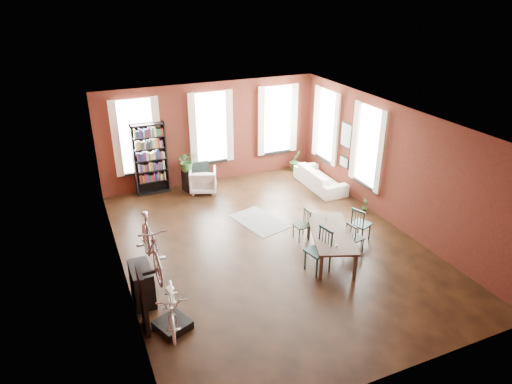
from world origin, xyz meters
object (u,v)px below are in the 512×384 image
dining_table (330,244)px  bike_trainer (173,325)px  bookshelf (150,159)px  dining_chair_d (361,224)px  dining_chair_c (355,238)px  dining_chair_a (318,251)px  console_table (142,284)px  dining_chair_b (302,225)px  cream_sofa (320,175)px  bicycle_floor (171,288)px  plant_stand (189,181)px  white_armchair (203,179)px

dining_table → bike_trainer: dining_table is taller
bookshelf → dining_table: bearing=-59.7°
dining_chair_d → bike_trainer: size_ratio=1.56×
dining_table → dining_chair_c: size_ratio=2.50×
dining_table → dining_chair_a: bearing=-125.0°
console_table → dining_chair_d: bearing=3.0°
dining_chair_b → bookshelf: bookshelf is taller
cream_sofa → console_table: (-6.23, -3.50, -0.01)m
bookshelf → bicycle_floor: bookshelf is taller
bookshelf → bike_trainer: 6.41m
dining_chair_b → dining_chair_c: (0.88, -1.04, -0.00)m
bike_trainer → plant_stand: bearing=71.5°
bicycle_floor → dining_chair_a: bearing=21.3°
console_table → dining_chair_c: bearing=-1.6°
dining_chair_b → dining_chair_d: (1.35, -0.62, 0.06)m
dining_chair_d → console_table: dining_chair_d is taller
white_armchair → cream_sofa: size_ratio=0.39×
dining_chair_c → cream_sofa: cream_sofa is taller
dining_chair_c → bookshelf: 6.56m
dining_table → white_armchair: bearing=130.1°
dining_chair_c → plant_stand: dining_chair_c is taller
bike_trainer → plant_stand: (2.00, 5.98, 0.24)m
dining_chair_c → cream_sofa: (1.20, 3.64, 0.02)m
dining_table → bike_trainer: bearing=-145.6°
dining_chair_a → dining_chair_b: 1.44m
bike_trainer → bicycle_floor: bicycle_floor is taller
dining_chair_d → console_table: 5.51m
cream_sofa → console_table: cream_sofa is taller
dining_chair_d → bookshelf: bookshelf is taller
bike_trainer → cream_sofa: bearing=37.8°
plant_stand → dining_chair_b: bearing=-65.8°
dining_chair_a → console_table: 3.84m
dining_chair_a → plant_stand: 5.60m
dining_chair_a → console_table: bearing=-108.8°
dining_table → plant_stand: dining_table is taller
dining_chair_c → bookshelf: bookshelf is taller
cream_sofa → bicycle_floor: bearing=128.1°
bookshelf → console_table: bookshelf is taller
dining_chair_d → white_armchair: dining_chair_d is taller
dining_chair_a → bicycle_floor: bearing=-91.5°
dining_chair_d → bicycle_floor: bicycle_floor is taller
dining_table → dining_chair_c: dining_chair_c is taller
dining_chair_d → console_table: bearing=71.4°
dining_chair_a → dining_chair_c: dining_chair_a is taller
bicycle_floor → dining_table: bearing=25.2°
white_armchair → bicycle_floor: bicycle_floor is taller
dining_chair_b → dining_chair_d: dining_chair_d is taller
bookshelf → cream_sofa: bearing=-19.0°
dining_chair_d → white_armchair: bearing=10.8°
dining_chair_a → white_armchair: dining_chair_a is taller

